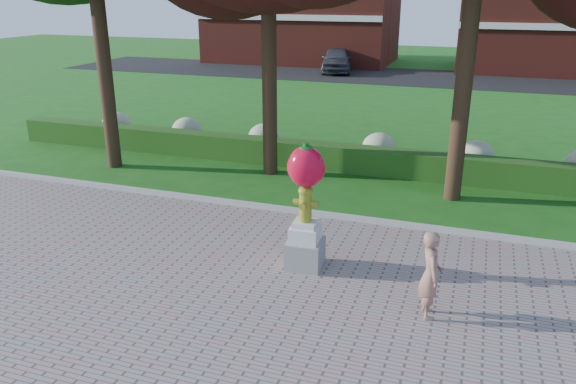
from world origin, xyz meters
name	(u,v)px	position (x,y,z in m)	size (l,w,h in m)	color
ground	(257,267)	(0.00, 0.00, 0.00)	(100.00, 100.00, 0.00)	#1A5916
curb	(302,212)	(0.00, 3.00, 0.07)	(40.00, 0.18, 0.15)	#ADADA5
lawn_hedge	(341,158)	(0.00, 7.00, 0.40)	(24.00, 0.70, 0.80)	#194814
hydrangea_row	(366,147)	(0.57, 8.00, 0.55)	(20.10, 1.10, 0.99)	#B7BE91
street	(420,77)	(0.00, 28.00, 0.01)	(50.00, 8.00, 0.02)	black
building_left	(302,15)	(-10.00, 34.00, 3.50)	(14.00, 8.00, 7.00)	maroon
building_right	(554,23)	(8.00, 34.00, 3.20)	(12.00, 8.00, 6.40)	maroon
hydrant_sculpture	(306,203)	(0.94, 0.30, 1.42)	(0.76, 0.74, 2.61)	gray
woman	(430,275)	(3.50, -0.76, 0.83)	(0.58, 0.38, 1.58)	#9F6E5B
parked_car	(337,60)	(-5.77, 28.63, 0.84)	(1.94, 4.82, 1.64)	#44464C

